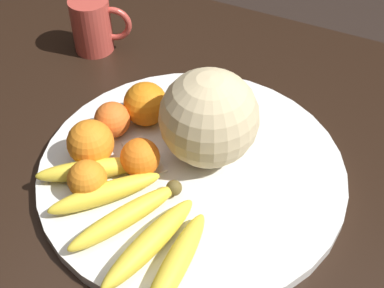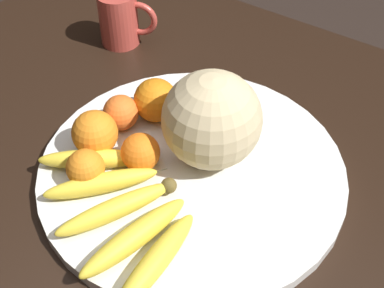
{
  "view_description": "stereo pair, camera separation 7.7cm",
  "coord_description": "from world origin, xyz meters",
  "px_view_note": "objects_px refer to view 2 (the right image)",
  "views": [
    {
      "loc": [
        0.22,
        -0.47,
        1.33
      ],
      "look_at": [
        -0.01,
        0.02,
        0.78
      ],
      "focal_mm": 50.0,
      "sensor_mm": 36.0,
      "label": 1
    },
    {
      "loc": [
        0.29,
        -0.43,
        1.33
      ],
      "look_at": [
        -0.01,
        0.02,
        0.78
      ],
      "focal_mm": 50.0,
      "sensor_mm": 36.0,
      "label": 2
    }
  ],
  "objects_px": {
    "orange_mid_center": "(156,100)",
    "produce_tag": "(147,152)",
    "orange_back_left": "(140,152)",
    "orange_back_right": "(85,168)",
    "melon": "(212,120)",
    "orange_front_left": "(95,133)",
    "fruit_bowl": "(192,171)",
    "orange_front_right": "(121,113)",
    "banana_bunch": "(120,211)",
    "kitchen_table": "(192,224)",
    "ceramic_mug": "(120,19)"
  },
  "relations": [
    {
      "from": "orange_mid_center",
      "to": "produce_tag",
      "type": "relative_size",
      "value": 0.76
    },
    {
      "from": "orange_mid_center",
      "to": "orange_back_left",
      "type": "relative_size",
      "value": 1.22
    },
    {
      "from": "orange_back_left",
      "to": "orange_back_right",
      "type": "relative_size",
      "value": 1.04
    },
    {
      "from": "melon",
      "to": "orange_back_left",
      "type": "height_order",
      "value": "melon"
    },
    {
      "from": "orange_front_left",
      "to": "orange_back_left",
      "type": "bearing_deg",
      "value": 7.92
    },
    {
      "from": "fruit_bowl",
      "to": "melon",
      "type": "xyz_separation_m",
      "value": [
        0.01,
        0.04,
        0.08
      ]
    },
    {
      "from": "orange_front_right",
      "to": "orange_mid_center",
      "type": "xyz_separation_m",
      "value": [
        0.03,
        0.05,
        0.01
      ]
    },
    {
      "from": "banana_bunch",
      "to": "produce_tag",
      "type": "relative_size",
      "value": 2.96
    },
    {
      "from": "orange_front_right",
      "to": "orange_back_right",
      "type": "relative_size",
      "value": 1.02
    },
    {
      "from": "fruit_bowl",
      "to": "banana_bunch",
      "type": "bearing_deg",
      "value": -101.76
    },
    {
      "from": "kitchen_table",
      "to": "ceramic_mug",
      "type": "xyz_separation_m",
      "value": [
        -0.33,
        0.24,
        0.14
      ]
    },
    {
      "from": "melon",
      "to": "orange_front_left",
      "type": "relative_size",
      "value": 2.09
    },
    {
      "from": "orange_front_right",
      "to": "orange_back_left",
      "type": "xyz_separation_m",
      "value": [
        0.08,
        -0.05,
        0.0
      ]
    },
    {
      "from": "produce_tag",
      "to": "orange_front_right",
      "type": "bearing_deg",
      "value": -165.55
    },
    {
      "from": "orange_mid_center",
      "to": "orange_back_left",
      "type": "bearing_deg",
      "value": -64.92
    },
    {
      "from": "orange_front_right",
      "to": "ceramic_mug",
      "type": "bearing_deg",
      "value": 129.44
    },
    {
      "from": "kitchen_table",
      "to": "orange_back_right",
      "type": "xyz_separation_m",
      "value": [
        -0.13,
        -0.09,
        0.14
      ]
    },
    {
      "from": "fruit_bowl",
      "to": "produce_tag",
      "type": "xyz_separation_m",
      "value": [
        -0.08,
        -0.01,
        0.01
      ]
    },
    {
      "from": "orange_front_right",
      "to": "orange_back_right",
      "type": "xyz_separation_m",
      "value": [
        0.03,
        -0.12,
        -0.0
      ]
    },
    {
      "from": "orange_mid_center",
      "to": "kitchen_table",
      "type": "bearing_deg",
      "value": -33.17
    },
    {
      "from": "orange_mid_center",
      "to": "ceramic_mug",
      "type": "relative_size",
      "value": 0.63
    },
    {
      "from": "kitchen_table",
      "to": "fruit_bowl",
      "type": "height_order",
      "value": "fruit_bowl"
    },
    {
      "from": "kitchen_table",
      "to": "orange_back_left",
      "type": "height_order",
      "value": "orange_back_left"
    },
    {
      "from": "orange_back_right",
      "to": "ceramic_mug",
      "type": "height_order",
      "value": "ceramic_mug"
    },
    {
      "from": "orange_front_right",
      "to": "melon",
      "type": "bearing_deg",
      "value": 9.1
    },
    {
      "from": "orange_back_right",
      "to": "orange_back_left",
      "type": "bearing_deg",
      "value": 55.39
    },
    {
      "from": "ceramic_mug",
      "to": "kitchen_table",
      "type": "bearing_deg",
      "value": -36.14
    },
    {
      "from": "orange_front_right",
      "to": "orange_back_right",
      "type": "distance_m",
      "value": 0.13
    },
    {
      "from": "kitchen_table",
      "to": "produce_tag",
      "type": "height_order",
      "value": "produce_tag"
    },
    {
      "from": "banana_bunch",
      "to": "orange_back_left",
      "type": "height_order",
      "value": "orange_back_left"
    },
    {
      "from": "orange_front_left",
      "to": "ceramic_mug",
      "type": "distance_m",
      "value": 0.32
    },
    {
      "from": "melon",
      "to": "fruit_bowl",
      "type": "bearing_deg",
      "value": -103.91
    },
    {
      "from": "produce_tag",
      "to": "melon",
      "type": "bearing_deg",
      "value": 66.59
    },
    {
      "from": "melon",
      "to": "orange_mid_center",
      "type": "relative_size",
      "value": 2.06
    },
    {
      "from": "banana_bunch",
      "to": "orange_front_left",
      "type": "xyz_separation_m",
      "value": [
        -0.12,
        0.08,
        0.02
      ]
    },
    {
      "from": "kitchen_table",
      "to": "orange_front_right",
      "type": "bearing_deg",
      "value": 167.96
    },
    {
      "from": "orange_back_left",
      "to": "ceramic_mug",
      "type": "bearing_deg",
      "value": 133.99
    },
    {
      "from": "orange_front_right",
      "to": "orange_mid_center",
      "type": "height_order",
      "value": "orange_mid_center"
    },
    {
      "from": "orange_front_left",
      "to": "ceramic_mug",
      "type": "xyz_separation_m",
      "value": [
        -0.17,
        0.27,
        -0.0
      ]
    },
    {
      "from": "orange_front_left",
      "to": "orange_back_right",
      "type": "relative_size",
      "value": 1.26
    },
    {
      "from": "banana_bunch",
      "to": "ceramic_mug",
      "type": "height_order",
      "value": "ceramic_mug"
    },
    {
      "from": "orange_front_right",
      "to": "orange_back_right",
      "type": "height_order",
      "value": "orange_front_right"
    },
    {
      "from": "orange_front_left",
      "to": "fruit_bowl",
      "type": "bearing_deg",
      "value": 19.63
    },
    {
      "from": "melon",
      "to": "orange_back_left",
      "type": "xyz_separation_m",
      "value": [
        -0.07,
        -0.08,
        -0.04
      ]
    },
    {
      "from": "orange_mid_center",
      "to": "orange_back_right",
      "type": "relative_size",
      "value": 1.27
    },
    {
      "from": "kitchen_table",
      "to": "ceramic_mug",
      "type": "bearing_deg",
      "value": 143.86
    },
    {
      "from": "melon",
      "to": "produce_tag",
      "type": "bearing_deg",
      "value": -148.77
    },
    {
      "from": "orange_front_left",
      "to": "produce_tag",
      "type": "distance_m",
      "value": 0.08
    },
    {
      "from": "orange_back_right",
      "to": "produce_tag",
      "type": "bearing_deg",
      "value": 68.94
    },
    {
      "from": "orange_back_right",
      "to": "produce_tag",
      "type": "xyz_separation_m",
      "value": [
        0.04,
        0.09,
        -0.03
      ]
    }
  ]
}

